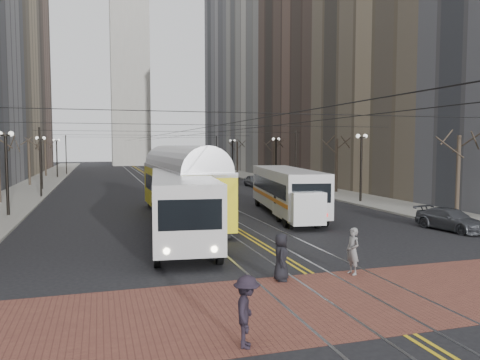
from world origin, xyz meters
TOP-DOWN VIEW (x-y plane):
  - ground at (0.00, 0.00)m, footprint 260.00×260.00m
  - sidewalk_left at (-15.00, 45.00)m, footprint 5.00×140.00m
  - sidewalk_right at (15.00, 45.00)m, footprint 5.00×140.00m
  - crosswalk_band at (0.00, -4.00)m, footprint 25.00×6.00m
  - streetcar_rails at (0.00, 45.00)m, footprint 4.80×130.00m
  - centre_lines at (0.00, 45.00)m, footprint 0.42×130.00m
  - building_left_far at (-25.50, 86.00)m, footprint 16.00×20.00m
  - building_right_mid at (25.50, 46.00)m, footprint 16.00×20.00m
  - building_right_midfar at (27.50, 66.00)m, footprint 20.00×20.00m
  - building_right_far at (25.50, 86.00)m, footprint 16.00×20.00m
  - clock_tower at (0.00, 102.00)m, footprint 12.00×12.00m
  - lamp_posts at (-0.00, 28.75)m, footprint 27.60×57.20m
  - street_trees at (0.00, 35.25)m, footprint 31.68×53.28m
  - trolley_wires at (0.00, 34.83)m, footprint 25.96×120.00m
  - transit_bus at (-3.61, 7.16)m, footprint 4.35×13.89m
  - streetcar at (-2.50, 13.68)m, footprint 3.25×15.96m
  - rear_bus at (4.98, 13.45)m, footprint 4.65×12.73m
  - cargo_van at (4.00, 9.30)m, footprint 2.56×5.27m
  - sedan_grey at (10.03, 35.72)m, footprint 1.67×4.03m
  - sedan_silver at (4.00, 39.46)m, footprint 1.81×4.49m
  - sedan_parked at (11.80, 5.09)m, footprint 2.43×4.56m
  - pedestrian_a at (-1.40, -1.50)m, footprint 0.82×0.99m
  - pedestrian_b at (1.53, -1.50)m, footprint 0.50×0.69m
  - pedestrian_d at (-4.29, -6.50)m, footprint 1.03×1.30m

SIDE VIEW (x-z plane):
  - ground at x=0.00m, z-range 0.00..0.00m
  - streetcar_rails at x=0.00m, z-range 0.00..0.01m
  - crosswalk_band at x=0.00m, z-range 0.00..0.01m
  - centre_lines at x=0.00m, z-range 0.01..0.01m
  - sidewalk_left at x=-15.00m, z-range 0.00..0.15m
  - sidewalk_right at x=15.00m, z-range 0.00..0.15m
  - sedan_parked at x=11.80m, z-range 0.00..1.26m
  - sedan_grey at x=10.03m, z-range 0.00..1.37m
  - sedan_silver at x=4.00m, z-range 0.00..1.45m
  - pedestrian_a at x=-1.40m, z-range 0.01..1.75m
  - pedestrian_d at x=-4.29m, z-range 0.01..1.78m
  - pedestrian_b at x=1.53m, z-range 0.01..1.80m
  - cargo_van at x=4.00m, z-range 0.00..2.24m
  - rear_bus at x=4.98m, z-range 0.00..3.25m
  - transit_bus at x=-3.61m, z-range 0.00..3.41m
  - streetcar at x=-2.50m, z-range 0.00..3.75m
  - street_trees at x=0.00m, z-range 0.00..5.60m
  - lamp_posts at x=0.00m, z-range 0.00..5.60m
  - trolley_wires at x=0.00m, z-range 0.47..7.07m
  - building_right_mid at x=25.50m, z-range 0.00..34.00m
  - building_left_far at x=-25.50m, z-range 0.00..40.00m
  - building_right_far at x=25.50m, z-range 0.00..40.00m
  - building_right_midfar at x=27.50m, z-range 0.00..52.00m
  - clock_tower at x=0.00m, z-range 2.96..68.96m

